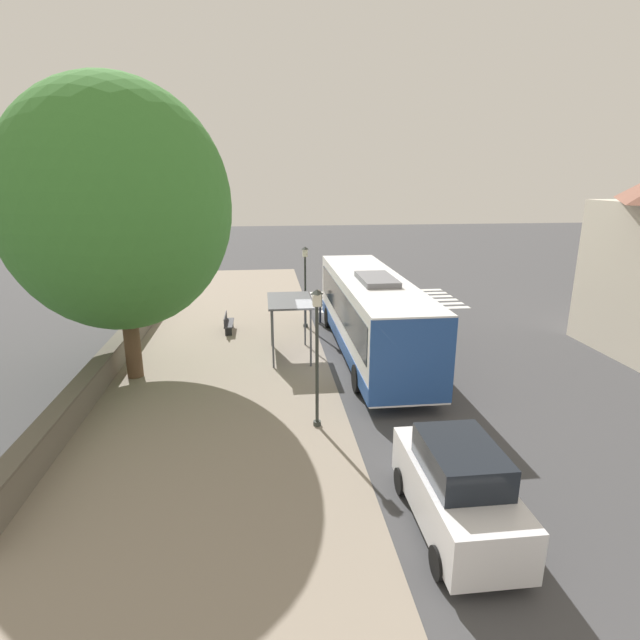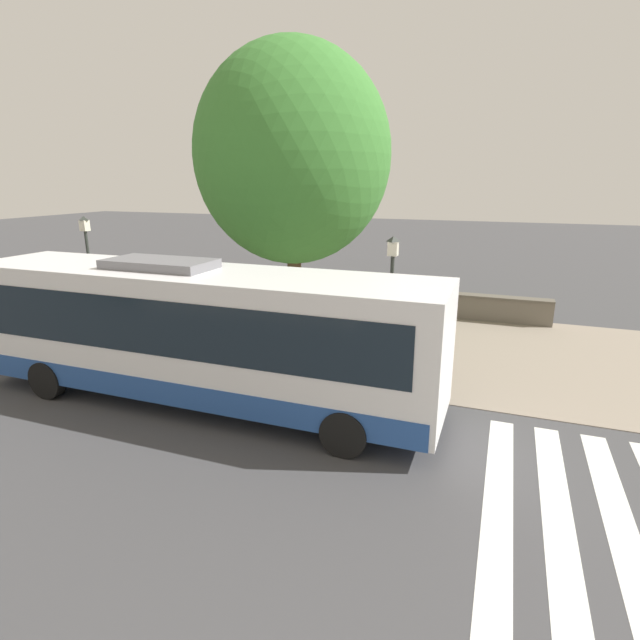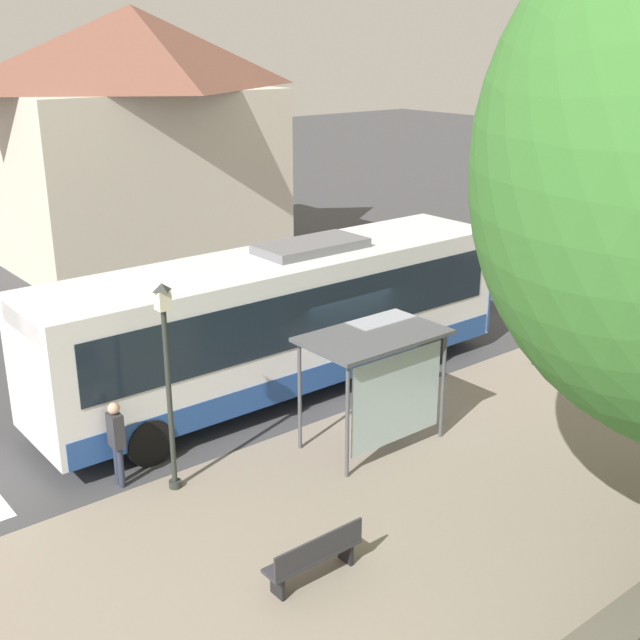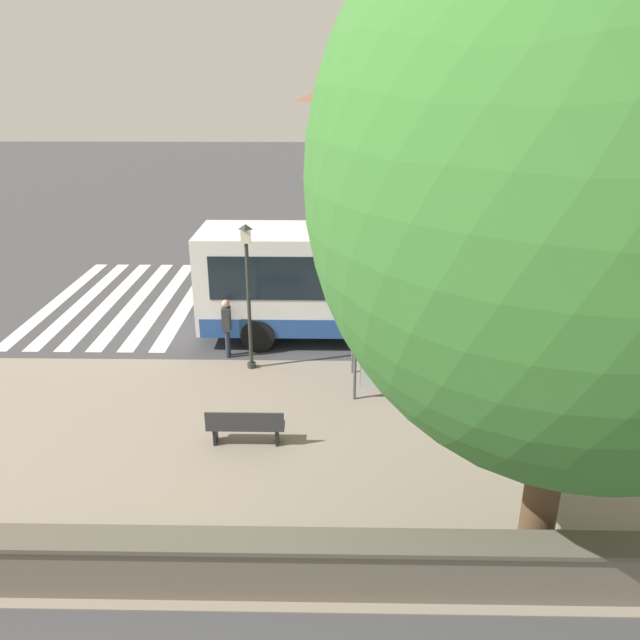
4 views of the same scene
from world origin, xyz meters
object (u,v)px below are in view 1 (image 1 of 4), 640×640
pedestrian (319,303)px  street_lamp_near (305,280)px  bus_shelter (286,309)px  parked_car_behind_bus (457,488)px  bus (371,313)px  bench (228,322)px  street_lamp_far (317,348)px  shade_tree (117,207)px

pedestrian → street_lamp_near: size_ratio=0.43×
bus_shelter → parked_car_behind_bus: (3.09, -11.29, -1.08)m
bus → bus_shelter: bearing=177.0°
bus → bench: 7.58m
bus → parked_car_behind_bus: size_ratio=2.96×
parked_car_behind_bus → bus_shelter: bearing=105.3°
street_lamp_far → bus_shelter: bearing=95.6°
bus → bench: bus is taller
street_lamp_near → pedestrian: bearing=45.4°
pedestrian → parked_car_behind_bus: (1.16, -16.23, -0.04)m
bench → street_lamp_far: bearing=-71.9°
street_lamp_far → pedestrian: bearing=83.3°
bus_shelter → street_lamp_near: 4.35m
shade_tree → parked_car_behind_bus: (8.98, -9.67, -5.40)m
pedestrian → shade_tree: size_ratio=0.16×
parked_car_behind_bus → street_lamp_far: bearing=116.5°
street_lamp_near → street_lamp_far: bearing=-93.0°
street_lamp_near → shade_tree: (-7.07, -5.78, 3.95)m
bench → street_lamp_far: street_lamp_far is taller
bus → pedestrian: 5.45m
bus → street_lamp_near: street_lamp_near is taller
pedestrian → parked_car_behind_bus: 16.27m
bus_shelter → shade_tree: 7.48m
street_lamp_near → shade_tree: 9.95m
bus_shelter → bench: bearing=125.2°
bus_shelter → street_lamp_far: size_ratio=0.69×
bus → street_lamp_far: street_lamp_far is taller
street_lamp_near → street_lamp_far: size_ratio=0.95×
bench → street_lamp_near: bearing=5.1°
bench → parked_car_behind_bus: 16.19m
bus_shelter → bench: 4.95m
bus → pedestrian: bearing=107.8°
street_lamp_near → parked_car_behind_bus: (1.92, -15.46, -1.45)m
bus → bus_shelter: 3.59m
bus → street_lamp_near: bearing=118.9°
bus_shelter → bus: bearing=-3.0°
shade_tree → street_lamp_near: bearing=39.3°
bus_shelter → parked_car_behind_bus: 11.76m
street_lamp_far → bench: bearing=108.1°
bench → bus: bearing=-32.6°
parked_car_behind_bus → pedestrian: bearing=94.1°
parked_car_behind_bus → bus: bearing=87.5°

